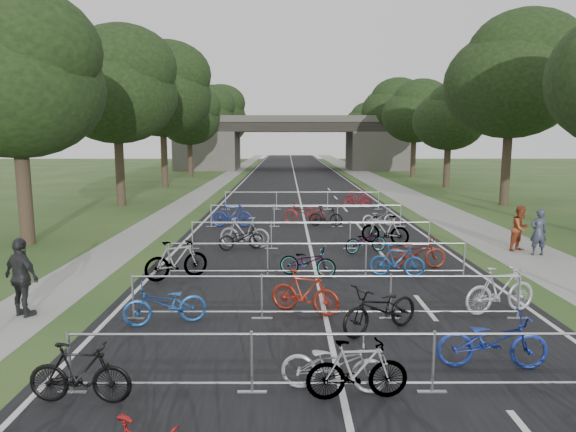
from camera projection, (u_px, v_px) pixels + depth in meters
name	position (u px, v px, depth m)	size (l,w,h in m)	color
road	(295.00, 178.00, 54.59)	(11.00, 140.00, 0.01)	black
sidewalk_right	(370.00, 178.00, 54.62)	(3.00, 140.00, 0.01)	gray
sidewalk_left	(225.00, 178.00, 54.57)	(2.00, 140.00, 0.01)	gray
lane_markings	(295.00, 178.00, 54.59)	(0.12, 140.00, 0.00)	silver
overpass_bridge	(293.00, 143.00, 68.88)	(31.00, 8.00, 7.05)	#4A4942
tree_left_0	(17.00, 80.00, 19.89)	(6.72, 6.72, 10.25)	#33261C
tree_left_1	(117.00, 88.00, 31.63)	(7.56, 7.56, 11.53)	#33261C
tree_right_1	(514.00, 78.00, 31.61)	(8.18, 8.18, 12.47)	#33261C
tree_left_2	(163.00, 92.00, 43.36)	(8.40, 8.40, 12.81)	#33261C
tree_right_2	(451.00, 118.00, 43.77)	(6.16, 6.16, 9.39)	#33261C
tree_left_3	(190.00, 117.00, 55.47)	(6.72, 6.72, 10.25)	#33261C
tree_right_3	(416.00, 113.00, 55.48)	(7.17, 7.17, 10.93)	#33261C
tree_left_4	(207.00, 114.00, 67.21)	(7.56, 7.56, 11.53)	#33261C
tree_right_4	(393.00, 109.00, 67.20)	(8.18, 8.18, 12.47)	#33261C
tree_left_5	(219.00, 112.00, 78.94)	(8.40, 8.40, 12.81)	#33261C
tree_right_5	(377.00, 126.00, 79.35)	(6.16, 6.16, 9.39)	#33261C
tree_left_6	(228.00, 125.00, 91.05)	(6.72, 6.72, 10.25)	#33261C
tree_right_6	(365.00, 122.00, 91.06)	(7.17, 7.17, 10.93)	#33261C
barrier_row_1	(343.00, 363.00, 8.65)	(9.70, 0.08, 1.10)	#A5A8AD
barrier_row_2	(326.00, 297.00, 12.21)	(9.70, 0.08, 1.10)	#A5A8AD
barrier_row_3	(317.00, 259.00, 15.96)	(9.70, 0.08, 1.10)	#A5A8AD
barrier_row_4	(311.00, 235.00, 19.92)	(9.70, 0.08, 1.10)	#A5A8AD
barrier_row_5	(306.00, 216.00, 24.86)	(9.70, 0.08, 1.10)	#A5A8AD
barrier_row_6	(302.00, 200.00, 30.79)	(9.70, 0.08, 1.10)	#A5A8AD
bike_4	(80.00, 374.00, 8.31)	(0.48, 1.70, 1.02)	black
bike_5	(334.00, 364.00, 8.73)	(0.64, 1.82, 0.96)	#A0A1A7
bike_6	(357.00, 370.00, 8.44)	(0.48, 1.70, 1.02)	#A5A8AD
bike_7	(492.00, 341.00, 9.59)	(0.71, 2.04, 1.07)	navy
bike_8	(165.00, 304.00, 11.83)	(0.66, 1.89, 0.99)	#1C4C9A
bike_9	(305.00, 293.00, 12.55)	(0.51, 1.79, 1.08)	maroon
bike_10	(381.00, 309.00, 11.34)	(0.73, 2.09, 1.10)	black
bike_11	(500.00, 290.00, 12.56)	(0.55, 1.96, 1.18)	#BABCC3
bike_12	(176.00, 260.00, 15.62)	(0.56, 1.99, 1.19)	#A5A8AD
bike_13	(308.00, 262.00, 15.96)	(0.63, 1.80, 0.95)	#A5A8AD
bike_14	(397.00, 261.00, 15.91)	(0.48, 1.70, 1.02)	navy
bike_15	(415.00, 253.00, 16.93)	(0.70, 2.02, 1.06)	maroon
bike_16	(241.00, 238.00, 19.74)	(0.62, 1.77, 0.93)	black
bike_17	(244.00, 233.00, 20.09)	(0.57, 2.02, 1.21)	gray
bike_18	(366.00, 241.00, 19.22)	(0.60, 1.71, 0.90)	#A5A8AD
bike_19	(385.00, 230.00, 20.70)	(0.56, 1.98, 1.19)	#A5A8AD
bike_20	(232.00, 215.00, 24.83)	(0.55, 1.96, 1.18)	navy
bike_21	(304.00, 213.00, 25.75)	(0.72, 2.07, 1.09)	maroon
bike_22	(326.00, 216.00, 24.92)	(0.47, 1.65, 0.99)	black
bike_23	(379.00, 217.00, 24.98)	(0.59, 1.71, 0.90)	#9B9CA2
bike_27	(358.00, 198.00, 31.77)	(0.52, 1.85, 1.11)	maroon
pedestrian_a	(538.00, 232.00, 18.77)	(0.63, 0.41, 1.72)	#2D3343
pedestrian_b	(521.00, 229.00, 19.47)	(0.84, 0.66, 1.73)	#963F20
pedestrian_c	(22.00, 278.00, 12.31)	(1.13, 0.47, 1.93)	#242526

